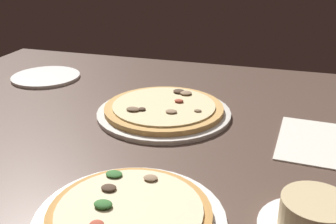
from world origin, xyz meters
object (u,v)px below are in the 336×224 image
side_plate (46,77)px  pizza_main (164,110)px  pizza_side (130,216)px  ramekin_on_saucer (314,219)px  paper_menu (312,141)px

side_plate → pizza_main: bearing=159.0°
pizza_main → pizza_side: bearing=100.2°
ramekin_on_saucer → paper_menu: bearing=-91.6°
ramekin_on_saucer → side_plate: 88.70cm
pizza_main → ramekin_on_saucer: 46.36cm
pizza_main → paper_menu: (-32.78, 4.51, -1.05)cm
pizza_side → ramekin_on_saucer: ramekin_on_saucer is taller
side_plate → pizza_side: bearing=131.5°
ramekin_on_saucer → side_plate: (73.55, -49.54, -1.85)cm
paper_menu → side_plate: bearing=-11.9°
pizza_main → side_plate: pizza_main is taller
pizza_main → ramekin_on_saucer: ramekin_on_saucer is taller
pizza_side → ramekin_on_saucer: bearing=-167.9°
pizza_side → ramekin_on_saucer: (-24.99, -5.38, 1.11)cm
ramekin_on_saucer → pizza_side: bearing=12.1°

